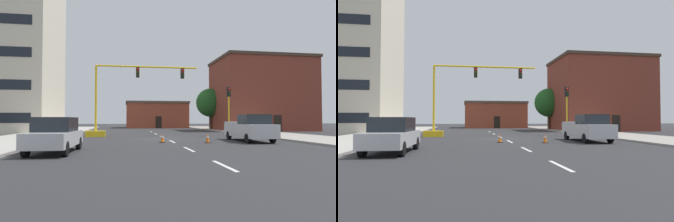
{
  "view_description": "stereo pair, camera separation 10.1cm",
  "coord_description": "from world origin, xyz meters",
  "views": [
    {
      "loc": [
        -3.48,
        -23.51,
        1.64
      ],
      "look_at": [
        0.98,
        5.3,
        2.5
      ],
      "focal_mm": 30.08,
      "sensor_mm": 36.0,
      "label": 1
    },
    {
      "loc": [
        -3.38,
        -23.53,
        1.64
      ],
      "look_at": [
        0.98,
        5.3,
        2.5
      ],
      "focal_mm": 30.08,
      "sensor_mm": 36.0,
      "label": 2
    }
  ],
  "objects": [
    {
      "name": "lane_stripe_seg_2",
      "position": [
        0.0,
        -3.0,
        0.0
      ],
      "size": [
        0.16,
        2.4,
        0.01
      ],
      "primitive_type": "cube",
      "color": "silver",
      "rests_on": "ground_plane"
    },
    {
      "name": "tree_right_far",
      "position": [
        9.72,
        18.69,
        4.22
      ],
      "size": [
        4.43,
        4.43,
        6.44
      ],
      "color": "#4C3823",
      "rests_on": "ground_plane"
    },
    {
      "name": "ground_plane",
      "position": [
        0.0,
        0.0,
        0.0
      ],
      "size": [
        160.0,
        160.0,
        0.0
      ],
      "primitive_type": "plane",
      "color": "#2D2D30"
    },
    {
      "name": "lane_stripe_seg_5",
      "position": [
        0.0,
        13.5,
        0.0
      ],
      "size": [
        0.16,
        2.4,
        0.01
      ],
      "primitive_type": "cube",
      "color": "silver",
      "rests_on": "ground_plane"
    },
    {
      "name": "sidewalk_left",
      "position": [
        -11.67,
        8.0,
        0.07
      ],
      "size": [
        6.0,
        56.0,
        0.14
      ],
      "primitive_type": "cube",
      "color": "#B2ADA3",
      "rests_on": "ground_plane"
    },
    {
      "name": "traffic_signal_gantry",
      "position": [
        -4.7,
        3.72,
        2.34
      ],
      "size": [
        10.72,
        1.2,
        6.83
      ],
      "color": "yellow",
      "rests_on": "ground_plane"
    },
    {
      "name": "lane_stripe_seg_3",
      "position": [
        0.0,
        2.5,
        0.0
      ],
      "size": [
        0.16,
        2.4,
        0.01
      ],
      "primitive_type": "cube",
      "color": "silver",
      "rests_on": "ground_plane"
    },
    {
      "name": "lane_stripe_seg_0",
      "position": [
        0.0,
        -14.0,
        0.0
      ],
      "size": [
        0.16,
        2.4,
        0.01
      ],
      "primitive_type": "cube",
      "color": "silver",
      "rests_on": "ground_plane"
    },
    {
      "name": "building_row_right",
      "position": [
        16.48,
        15.54,
        5.29
      ],
      "size": [
        13.33,
        9.56,
        10.56
      ],
      "color": "brown",
      "rests_on": "ground_plane"
    },
    {
      "name": "pickup_truck_silver",
      "position": [
        5.74,
        -3.69,
        0.97
      ],
      "size": [
        2.1,
        5.44,
        1.99
      ],
      "color": "#BCBCC1",
      "rests_on": "ground_plane"
    },
    {
      "name": "lane_stripe_seg_1",
      "position": [
        0.0,
        -8.5,
        0.0
      ],
      "size": [
        0.16,
        2.4,
        0.01
      ],
      "primitive_type": "cube",
      "color": "silver",
      "rests_on": "ground_plane"
    },
    {
      "name": "traffic_light_pole_right",
      "position": [
        6.56,
        2.59,
        3.53
      ],
      "size": [
        0.32,
        0.47,
        4.8
      ],
      "color": "yellow",
      "rests_on": "ground_plane"
    },
    {
      "name": "building_brick_center",
      "position": [
        2.66,
        31.86,
        2.52
      ],
      "size": [
        11.86,
        8.88,
        5.02
      ],
      "color": "brown",
      "rests_on": "ground_plane"
    },
    {
      "name": "lane_stripe_seg_4",
      "position": [
        0.0,
        8.0,
        0.0
      ],
      "size": [
        0.16,
        2.4,
        0.01
      ],
      "primitive_type": "cube",
      "color": "silver",
      "rests_on": "ground_plane"
    },
    {
      "name": "traffic_cone_roadside_b",
      "position": [
        2.22,
        -4.64,
        0.31
      ],
      "size": [
        0.36,
        0.36,
        0.63
      ],
      "color": "black",
      "rests_on": "ground_plane"
    },
    {
      "name": "building_tall_left",
      "position": [
        -18.58,
        15.0,
        10.94
      ],
      "size": [
        12.67,
        12.54,
        21.86
      ],
      "color": "beige",
      "rests_on": "ground_plane"
    },
    {
      "name": "sidewalk_right",
      "position": [
        11.67,
        8.0,
        0.07
      ],
      "size": [
        6.0,
        56.0,
        0.14
      ],
      "primitive_type": "cube",
      "color": "#9E998E",
      "rests_on": "ground_plane"
    },
    {
      "name": "sedan_silver_near_left",
      "position": [
        -6.82,
        -9.06,
        0.89
      ],
      "size": [
        1.98,
        4.55,
        1.74
      ],
      "color": "#B7B7BC",
      "rests_on": "ground_plane"
    },
    {
      "name": "traffic_cone_roadside_a",
      "position": [
        -0.84,
        -3.83,
        0.3
      ],
      "size": [
        0.36,
        0.36,
        0.61
      ],
      "color": "black",
      "rests_on": "ground_plane"
    }
  ]
}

